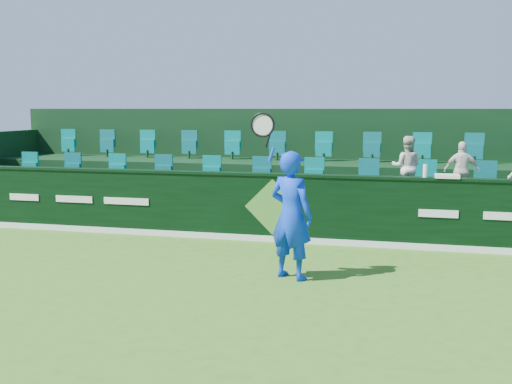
% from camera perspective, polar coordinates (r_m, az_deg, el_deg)
% --- Properties ---
extents(ground, '(60.00, 60.00, 0.00)m').
position_cam_1_polar(ground, '(7.65, -4.32, -11.59)').
color(ground, '#376F1A').
rests_on(ground, ground).
extents(sponsor_hoarding, '(16.00, 0.25, 1.35)m').
position_cam_1_polar(sponsor_hoarding, '(11.24, 1.77, -1.55)').
color(sponsor_hoarding, black).
rests_on(sponsor_hoarding, ground).
extents(stand_tier_front, '(16.00, 2.00, 0.80)m').
position_cam_1_polar(stand_tier_front, '(12.35, 2.77, -1.94)').
color(stand_tier_front, black).
rests_on(stand_tier_front, ground).
extents(stand_tier_back, '(16.00, 1.80, 1.30)m').
position_cam_1_polar(stand_tier_back, '(14.16, 4.16, 0.39)').
color(stand_tier_back, black).
rests_on(stand_tier_back, ground).
extents(stand_rear, '(16.00, 4.10, 2.60)m').
position_cam_1_polar(stand_rear, '(14.53, 4.46, 2.84)').
color(stand_rear, black).
rests_on(stand_rear, ground).
extents(seat_row_front, '(13.50, 0.50, 0.60)m').
position_cam_1_polar(seat_row_front, '(12.64, 3.12, 1.50)').
color(seat_row_front, '#037C77').
rests_on(seat_row_front, stand_tier_front).
extents(seat_row_back, '(13.50, 0.50, 0.60)m').
position_cam_1_polar(seat_row_back, '(14.36, 4.39, 4.31)').
color(seat_row_back, '#037C77').
rests_on(seat_row_back, stand_tier_back).
extents(tennis_player, '(1.09, 0.73, 2.60)m').
position_cam_1_polar(tennis_player, '(8.72, 3.51, -2.26)').
color(tennis_player, '#0D39DF').
rests_on(tennis_player, ground).
extents(spectator_left, '(0.64, 0.51, 1.26)m').
position_cam_1_polar(spectator_left, '(12.04, 14.82, 2.46)').
color(spectator_left, beige).
rests_on(spectator_left, stand_tier_front).
extents(spectator_middle, '(0.68, 0.29, 1.16)m').
position_cam_1_polar(spectator_middle, '(12.12, 19.89, 2.04)').
color(spectator_middle, white).
rests_on(spectator_middle, stand_tier_front).
extents(towel, '(0.43, 0.28, 0.06)m').
position_cam_1_polar(towel, '(10.97, 18.56, 1.52)').
color(towel, white).
rests_on(towel, sponsor_hoarding).
extents(drinks_bottle, '(0.08, 0.08, 0.24)m').
position_cam_1_polar(drinks_bottle, '(10.93, 16.55, 2.05)').
color(drinks_bottle, silver).
rests_on(drinks_bottle, sponsor_hoarding).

